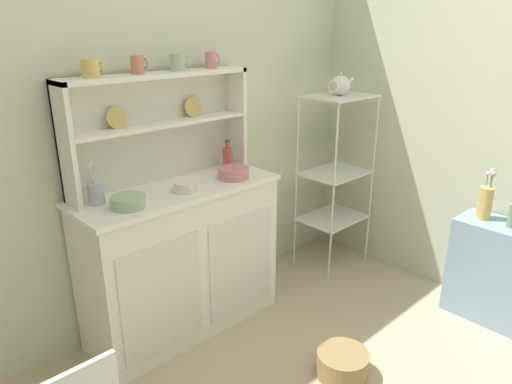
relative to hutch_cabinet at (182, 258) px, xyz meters
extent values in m
cube|color=beige|center=(-0.01, 0.26, 0.80)|extent=(3.84, 0.05, 2.50)
cube|color=white|center=(0.00, 0.00, -0.01)|extent=(1.12, 0.42, 0.88)
cube|color=silver|center=(-0.27, -0.21, -0.06)|extent=(0.47, 0.01, 0.61)
cube|color=silver|center=(0.27, -0.21, -0.06)|extent=(0.47, 0.01, 0.61)
cube|color=white|center=(0.00, 0.00, 0.41)|extent=(1.15, 0.45, 0.02)
cube|color=silver|center=(0.00, 0.20, 0.73)|extent=(1.08, 0.02, 0.60)
cube|color=white|center=(-0.53, 0.12, 0.73)|extent=(0.02, 0.18, 0.60)
cube|color=white|center=(0.53, 0.12, 0.73)|extent=(0.02, 0.18, 0.60)
cube|color=white|center=(0.00, 0.12, 0.76)|extent=(1.04, 0.16, 0.02)
cube|color=white|center=(0.00, 0.12, 1.02)|extent=(1.08, 0.18, 0.02)
cylinder|color=#DBB760|center=(-0.24, 0.16, 0.82)|extent=(0.11, 0.03, 0.11)
cylinder|color=#DBB760|center=(0.24, 0.16, 0.82)|extent=(0.11, 0.03, 0.11)
cylinder|color=silver|center=(1.03, -0.28, 0.18)|extent=(0.01, 0.01, 1.27)
cylinder|color=silver|center=(1.48, -0.28, 0.18)|extent=(0.01, 0.01, 1.27)
cylinder|color=silver|center=(1.03, 0.05, 0.18)|extent=(0.01, 0.01, 1.27)
cylinder|color=silver|center=(1.48, 0.05, 0.18)|extent=(0.01, 0.01, 1.27)
cube|color=silver|center=(1.25, -0.11, 0.81)|extent=(0.47, 0.35, 0.01)
cube|color=silver|center=(1.25, -0.11, 0.27)|extent=(0.47, 0.35, 0.01)
cube|color=silver|center=(1.25, -0.11, -0.08)|extent=(0.47, 0.35, 0.01)
cube|color=#849EBC|center=(1.43, -1.21, -0.14)|extent=(0.28, 0.48, 0.62)
cylinder|color=#93754C|center=(0.34, -0.91, -0.38)|extent=(0.27, 0.27, 0.13)
cylinder|color=#DBB760|center=(-0.36, 0.12, 1.07)|extent=(0.08, 0.08, 0.09)
torus|color=#DBB760|center=(-0.31, 0.12, 1.08)|extent=(0.01, 0.05, 0.05)
cylinder|color=#C67556|center=(-0.12, 0.12, 1.08)|extent=(0.07, 0.07, 0.09)
torus|color=#C67556|center=(-0.07, 0.12, 1.08)|extent=(0.01, 0.05, 0.05)
cylinder|color=#9EB78E|center=(0.12, 0.12, 1.07)|extent=(0.08, 0.08, 0.09)
torus|color=#9EB78E|center=(0.17, 0.12, 1.08)|extent=(0.01, 0.05, 0.05)
cylinder|color=#D17A84|center=(0.35, 0.12, 1.08)|extent=(0.07, 0.07, 0.09)
torus|color=#D17A84|center=(0.39, 0.12, 1.08)|extent=(0.01, 0.05, 0.05)
cylinder|color=#9EB78E|center=(-0.34, -0.07, 0.46)|extent=(0.17, 0.17, 0.06)
cylinder|color=silver|center=(0.00, -0.07, 0.45)|extent=(0.13, 0.13, 0.06)
cylinder|color=#D17A84|center=(0.34, -0.07, 0.46)|extent=(0.18, 0.18, 0.06)
cylinder|color=#B74C47|center=(0.43, 0.09, 0.49)|extent=(0.06, 0.06, 0.13)
cylinder|color=#B74C47|center=(0.43, 0.09, 0.58)|extent=(0.03, 0.03, 0.04)
cylinder|color=#4C382D|center=(0.43, 0.09, 0.60)|extent=(0.03, 0.03, 0.01)
cylinder|color=#B2B7C6|center=(-0.43, 0.08, 0.48)|extent=(0.08, 0.08, 0.11)
cylinder|color=silver|center=(-0.44, 0.06, 0.55)|extent=(0.03, 0.02, 0.16)
ellipsoid|color=silver|center=(-0.44, 0.06, 0.64)|extent=(0.02, 0.01, 0.01)
cylinder|color=silver|center=(-0.43, 0.10, 0.55)|extent=(0.03, 0.01, 0.17)
ellipsoid|color=silver|center=(-0.43, 0.10, 0.64)|extent=(0.02, 0.01, 0.01)
sphere|color=white|center=(1.25, -0.11, 0.88)|extent=(0.13, 0.13, 0.13)
sphere|color=silver|center=(1.25, -0.11, 0.96)|extent=(0.02, 0.02, 0.02)
cylinder|color=white|center=(1.35, -0.11, 0.89)|extent=(0.09, 0.02, 0.07)
torus|color=white|center=(1.17, -0.11, 0.88)|extent=(0.01, 0.08, 0.08)
cylinder|color=#DBB760|center=(1.43, -1.09, 0.27)|extent=(0.08, 0.08, 0.20)
cylinder|color=#4C844C|center=(1.44, -1.09, 0.40)|extent=(0.00, 0.01, 0.12)
sphere|color=#9EB78E|center=(1.44, -1.09, 0.46)|extent=(0.04, 0.04, 0.04)
cylinder|color=#4C844C|center=(1.43, -1.10, 0.40)|extent=(0.00, 0.01, 0.10)
sphere|color=#B79ECC|center=(1.43, -1.10, 0.45)|extent=(0.03, 0.03, 0.03)
cylinder|color=#4C844C|center=(1.43, -1.07, 0.40)|extent=(0.00, 0.01, 0.10)
sphere|color=silver|center=(1.43, -1.07, 0.45)|extent=(0.03, 0.03, 0.03)
camera|label=1|loc=(-1.33, -2.04, 1.27)|focal=32.74mm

